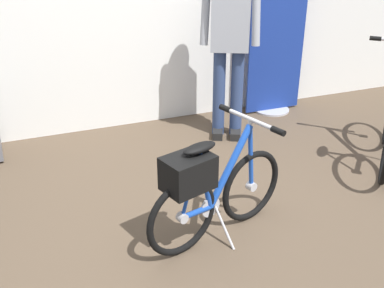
# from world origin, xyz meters

# --- Properties ---
(ground_plane) EXTENTS (7.41, 7.41, 0.00)m
(ground_plane) POSITION_xyz_m (0.00, 0.00, 0.00)
(ground_plane) COLOR brown
(floor_banner_stand) EXTENTS (0.60, 0.36, 1.75)m
(floor_banner_stand) POSITION_xyz_m (1.53, 1.83, 0.79)
(floor_banner_stand) COLOR #B7B7BC
(floor_banner_stand) RESTS_ON ground_plane
(folding_bike_foreground) EXTENTS (1.02, 0.54, 0.75)m
(folding_bike_foreground) POSITION_xyz_m (0.08, 0.09, 0.37)
(folding_bike_foreground) COLOR black
(folding_bike_foreground) RESTS_ON ground_plane
(visitor_near_wall) EXTENTS (0.48, 0.37, 1.63)m
(visitor_near_wall) POSITION_xyz_m (0.85, 1.48, 0.93)
(visitor_near_wall) COLOR navy
(visitor_near_wall) RESTS_ON ground_plane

